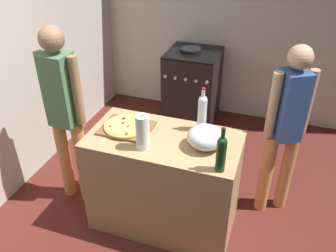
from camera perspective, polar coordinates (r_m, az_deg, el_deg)
ground_plane at (r=3.75m, az=4.32°, el=-8.06°), size 3.82×3.49×0.02m
kitchen_wall_rear at (r=4.47m, az=10.31°, el=17.37°), size 3.82×0.10×2.60m
kitchen_wall_left at (r=3.79m, az=-20.46°, el=13.26°), size 0.10×3.49×2.60m
counter at (r=2.98m, az=-0.63°, el=-9.03°), size 1.19×0.63×0.89m
cutting_board at (r=2.83m, az=-6.73°, el=-0.33°), size 0.40×0.32×0.02m
pizza at (r=2.82m, az=-6.76°, el=0.02°), size 0.36×0.36×0.03m
mixing_bowl at (r=2.58m, az=6.11°, el=-1.81°), size 0.27×0.27×0.17m
paper_towel_roll at (r=2.53m, az=-4.14°, el=-1.00°), size 0.10×0.10×0.28m
wine_bottle_green at (r=2.74m, az=5.58°, el=2.36°), size 0.07×0.07×0.37m
wine_bottle_amber at (r=2.33m, az=8.64°, el=-4.22°), size 0.07×0.07×0.33m
stove at (r=4.46m, az=3.95°, el=6.33°), size 0.62×0.64×0.97m
person_in_stripes at (r=3.07m, az=-16.50°, el=2.70°), size 0.39×0.21×1.66m
person_in_red at (r=3.01m, az=18.60°, el=0.08°), size 0.33×0.27×1.57m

